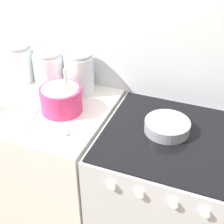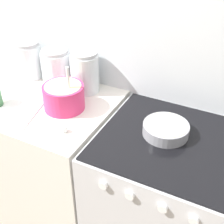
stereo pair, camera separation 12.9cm
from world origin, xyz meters
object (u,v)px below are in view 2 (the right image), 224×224
object	(u,v)px
mixing_bowl	(64,95)
baking_pan	(166,129)
storage_jar_middle	(56,69)
storage_jar_right	(85,74)
stove	(165,202)
storage_jar_left	(29,62)

from	to	relation	value
mixing_bowl	baking_pan	distance (m)	0.58
baking_pan	storage_jar_middle	bearing A→B (deg)	165.92
mixing_bowl	storage_jar_right	bearing A→B (deg)	89.21
stove	storage_jar_right	world-z (taller)	storage_jar_right
storage_jar_middle	storage_jar_right	distance (m)	0.21
mixing_bowl	baking_pan	size ratio (longest dim) A/B	1.14
mixing_bowl	storage_jar_middle	xyz separation A→B (m)	(-0.20, 0.22, 0.02)
stove	baking_pan	bearing A→B (deg)	150.89
storage_jar_left	storage_jar_right	bearing A→B (deg)	0.00
stove	storage_jar_middle	size ratio (longest dim) A/B	4.03
storage_jar_right	stove	bearing A→B (deg)	-19.75
stove	storage_jar_right	xyz separation A→B (m)	(-0.62, 0.22, 0.55)
stove	baking_pan	size ratio (longest dim) A/B	3.93
stove	baking_pan	world-z (taller)	baking_pan
storage_jar_left	storage_jar_right	world-z (taller)	storage_jar_right
stove	mixing_bowl	world-z (taller)	mixing_bowl
stove	mixing_bowl	distance (m)	0.81
storage_jar_right	baking_pan	bearing A→B (deg)	-18.86
storage_jar_left	storage_jar_middle	size ratio (longest dim) A/B	1.06
mixing_bowl	storage_jar_right	xyz separation A→B (m)	(0.00, 0.22, 0.03)
mixing_bowl	storage_jar_left	size ratio (longest dim) A/B	1.11
stove	storage_jar_left	size ratio (longest dim) A/B	3.81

